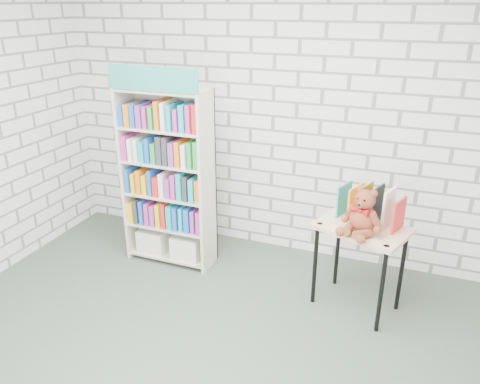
% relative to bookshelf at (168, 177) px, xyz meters
% --- Properties ---
extents(ground, '(4.50, 4.50, 0.00)m').
position_rel_bookshelf_xyz_m(ground, '(0.83, -1.36, -0.88)').
color(ground, '#404B40').
rests_on(ground, ground).
extents(room_shell, '(4.52, 4.02, 2.81)m').
position_rel_bookshelf_xyz_m(room_shell, '(0.83, -1.36, 0.90)').
color(room_shell, silver).
rests_on(room_shell, ground).
extents(bookshelf, '(0.86, 0.33, 1.93)m').
position_rel_bookshelf_xyz_m(bookshelf, '(0.00, 0.00, 0.00)').
color(bookshelf, beige).
rests_on(bookshelf, ground).
extents(display_table, '(0.83, 0.69, 0.76)m').
position_rel_bookshelf_xyz_m(display_table, '(1.84, -0.14, -0.23)').
color(display_table, tan).
rests_on(display_table, ground).
extents(table_books, '(0.54, 0.37, 0.29)m').
position_rel_bookshelf_xyz_m(table_books, '(1.88, -0.03, 0.02)').
color(table_books, teal).
rests_on(table_books, display_table).
extents(teddy_bear, '(0.34, 0.33, 0.37)m').
position_rel_bookshelf_xyz_m(teddy_bear, '(1.84, -0.26, 0.02)').
color(teddy_bear, brown).
rests_on(teddy_bear, display_table).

